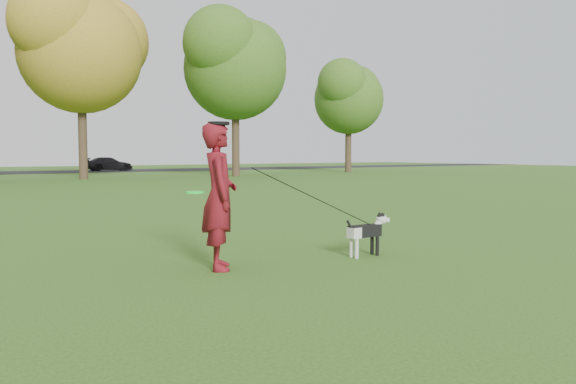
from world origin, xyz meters
TOP-DOWN VIEW (x-y plane):
  - ground at (0.00, 0.00)m, footprint 120.00×120.00m
  - man at (-1.00, 0.09)m, footprint 0.68×0.80m
  - dog at (1.19, -0.30)m, footprint 0.83×0.17m
  - car_right at (9.43, 40.00)m, footprint 3.88×1.66m
  - man_held_items at (0.36, -0.14)m, footprint 2.81×0.53m

SIDE VIEW (x-z plane):
  - ground at x=0.00m, z-range 0.00..0.00m
  - dog at x=1.19m, z-range 0.07..0.70m
  - car_right at x=9.43m, z-range 0.02..1.13m
  - man_held_items at x=0.36m, z-range 0.14..1.60m
  - man at x=-1.00m, z-range 0.00..1.87m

